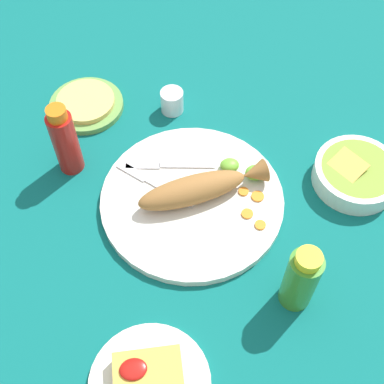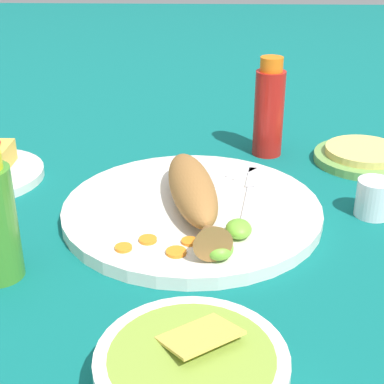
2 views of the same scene
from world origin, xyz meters
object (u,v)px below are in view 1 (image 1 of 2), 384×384
(salt_cup, at_px, (172,102))
(side_plate_fries, at_px, (150,384))
(hot_sauce_bottle_red, at_px, (65,141))
(fried_fish, at_px, (201,188))
(hot_sauce_bottle_green, at_px, (301,279))
(fork_far, at_px, (164,166))
(guacamole_bowl, at_px, (356,174))
(fork_near, at_px, (150,181))
(main_plate, at_px, (192,200))
(tortilla_plate, at_px, (86,105))

(salt_cup, height_order, side_plate_fries, salt_cup)
(hot_sauce_bottle_red, bearing_deg, fried_fish, 154.51)
(hot_sauce_bottle_green, xyz_separation_m, salt_cup, (0.17, -0.48, -0.05))
(fried_fish, xyz_separation_m, fork_far, (0.06, -0.08, -0.02))
(fork_far, height_order, hot_sauce_bottle_green, hot_sauce_bottle_green)
(side_plate_fries, bearing_deg, salt_cup, -99.67)
(hot_sauce_bottle_red, relative_size, salt_cup, 3.21)
(hot_sauce_bottle_red, relative_size, hot_sauce_bottle_green, 1.10)
(fork_far, xyz_separation_m, guacamole_bowl, (-0.38, 0.07, 0.01))
(guacamole_bowl, bearing_deg, hot_sauce_bottle_red, -11.26)
(fork_near, xyz_separation_m, fork_far, (-0.03, -0.04, 0.00))
(main_plate, relative_size, salt_cup, 6.80)
(tortilla_plate, bearing_deg, fried_fish, 127.95)
(tortilla_plate, bearing_deg, hot_sauce_bottle_red, 78.40)
(hot_sauce_bottle_red, xyz_separation_m, guacamole_bowl, (-0.57, 0.11, -0.06))
(guacamole_bowl, bearing_deg, fried_fish, 1.27)
(fork_far, distance_m, guacamole_bowl, 0.39)
(fried_fish, height_order, hot_sauce_bottle_red, hot_sauce_bottle_red)
(fork_near, relative_size, side_plate_fries, 0.74)
(main_plate, height_order, guacamole_bowl, guacamole_bowl)
(hot_sauce_bottle_green, height_order, salt_cup, hot_sauce_bottle_green)
(main_plate, height_order, side_plate_fries, main_plate)
(fried_fish, bearing_deg, main_plate, 0.00)
(main_plate, xyz_separation_m, salt_cup, (0.01, -0.26, 0.01))
(fork_far, xyz_separation_m, hot_sauce_bottle_green, (-0.20, 0.31, 0.05))
(fork_far, distance_m, hot_sauce_bottle_red, 0.20)
(fried_fish, xyz_separation_m, fork_near, (0.10, -0.05, -0.02))
(main_plate, xyz_separation_m, side_plate_fries, (0.11, 0.34, -0.00))
(main_plate, height_order, hot_sauce_bottle_red, hot_sauce_bottle_red)
(main_plate, bearing_deg, fork_far, -61.24)
(fork_near, relative_size, salt_cup, 2.76)
(main_plate, distance_m, fork_near, 0.09)
(fork_far, bearing_deg, main_plate, 126.99)
(guacamole_bowl, bearing_deg, fork_far, -10.99)
(tortilla_plate, bearing_deg, fork_near, 117.58)
(fork_far, xyz_separation_m, side_plate_fries, (0.07, 0.43, -0.01))
(hot_sauce_bottle_green, bearing_deg, fried_fish, -58.60)
(fork_far, distance_m, tortilla_plate, 0.26)
(fried_fish, height_order, guacamole_bowl, fried_fish)
(side_plate_fries, bearing_deg, tortilla_plate, -81.84)
(fork_near, distance_m, hot_sauce_bottle_green, 0.36)
(hot_sauce_bottle_red, bearing_deg, fork_far, 168.19)
(main_plate, bearing_deg, fork_near, -31.54)
(salt_cup, bearing_deg, tortilla_plate, -9.20)
(fork_far, xyz_separation_m, hot_sauce_bottle_red, (0.19, -0.04, 0.06))
(fried_fish, xyz_separation_m, side_plate_fries, (0.13, 0.35, -0.04))
(main_plate, distance_m, tortilla_plate, 0.35)
(fried_fish, height_order, fork_near, fried_fish)
(fried_fish, relative_size, salt_cup, 4.99)
(hot_sauce_bottle_green, height_order, tortilla_plate, hot_sauce_bottle_green)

